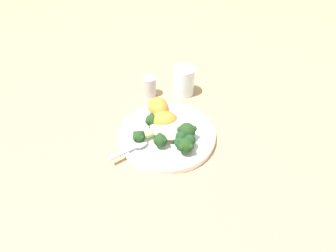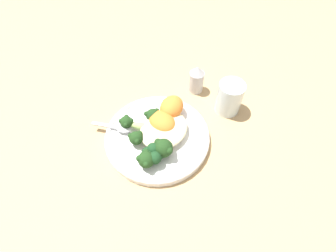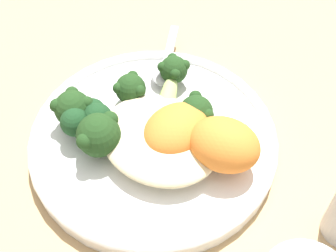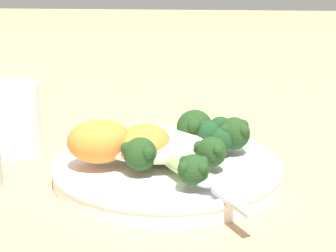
{
  "view_description": "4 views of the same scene",
  "coord_description": "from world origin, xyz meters",
  "views": [
    {
      "loc": [
        0.49,
        -0.05,
        0.48
      ],
      "look_at": [
        0.02,
        -0.01,
        0.05
      ],
      "focal_mm": 28.0,
      "sensor_mm": 36.0,
      "label": 1
    },
    {
      "loc": [
        0.26,
        0.24,
        0.53
      ],
      "look_at": [
        -0.0,
        0.01,
        0.05
      ],
      "focal_mm": 28.0,
      "sensor_mm": 36.0,
      "label": 2
    },
    {
      "loc": [
        -0.17,
        0.2,
        0.38
      ],
      "look_at": [
        -0.0,
        -0.01,
        0.04
      ],
      "focal_mm": 50.0,
      "sensor_mm": 36.0,
      "label": 3
    },
    {
      "loc": [
        0.06,
        -0.57,
        0.23
      ],
      "look_at": [
        0.01,
        0.01,
        0.05
      ],
      "focal_mm": 60.0,
      "sensor_mm": 36.0,
      "label": 4
    }
  ],
  "objects": [
    {
      "name": "ground_plane",
      "position": [
        0.0,
        0.0,
        0.0
      ],
      "size": [
        4.0,
        4.0,
        0.0
      ],
      "primitive_type": "plane",
      "color": "tan"
    },
    {
      "name": "plate",
      "position": [
        0.01,
        -0.01,
        0.01
      ],
      "size": [
        0.25,
        0.25,
        0.02
      ],
      "color": "white",
      "rests_on": "ground_plane"
    },
    {
      "name": "quinoa_mound",
      "position": [
        0.0,
        -0.0,
        0.03
      ],
      "size": [
        0.12,
        0.1,
        0.02
      ],
      "primitive_type": "ellipsoid",
      "color": "beige",
      "rests_on": "plate"
    },
    {
      "name": "broccoli_stalk_0",
      "position": [
        -0.01,
        -0.03,
        0.04
      ],
      "size": [
        0.04,
        0.08,
        0.03
      ],
      "rotation": [
        0.0,
        0.0,
        4.45
      ],
      "color": "#9EBC66",
      "rests_on": "plate"
    },
    {
      "name": "broccoli_stalk_1",
      "position": [
        0.03,
        -0.06,
        0.03
      ],
      "size": [
        0.07,
        0.1,
        0.03
      ],
      "rotation": [
        0.0,
        0.0,
        5.21
      ],
      "color": "#9EBC66",
      "rests_on": "plate"
    },
    {
      "name": "broccoli_stalk_2",
      "position": [
        0.05,
        -0.02,
        0.04
      ],
      "size": [
        0.09,
        0.06,
        0.03
      ],
      "rotation": [
        0.0,
        0.0,
        5.83
      ],
      "color": "#9EBC66",
      "rests_on": "plate"
    },
    {
      "name": "broccoli_stalk_3",
      "position": [
        0.07,
        0.02,
        0.04
      ],
      "size": [
        0.12,
        0.06,
        0.04
      ],
      "rotation": [
        0.0,
        0.0,
        6.6
      ],
      "color": "#9EBC66",
      "rests_on": "plate"
    },
    {
      "name": "broccoli_stalk_4",
      "position": [
        0.03,
        0.03,
        0.04
      ],
      "size": [
        0.08,
        0.08,
        0.04
      ],
      "rotation": [
        0.0,
        0.0,
        7.03
      ],
      "color": "#9EBC66",
      "rests_on": "plate"
    },
    {
      "name": "sweet_potato_chunk_0",
      "position": [
        -0.01,
        -0.01,
        0.04
      ],
      "size": [
        0.06,
        0.08,
        0.04
      ],
      "primitive_type": "ellipsoid",
      "rotation": [
        0.0,
        0.0,
        1.45
      ],
      "color": "orange",
      "rests_on": "plate"
    },
    {
      "name": "sweet_potato_chunk_1",
      "position": [
        -0.05,
        -0.02,
        0.04
      ],
      "size": [
        0.08,
        0.07,
        0.05
      ],
      "primitive_type": "ellipsoid",
      "rotation": [
        0.0,
        0.0,
        0.26
      ],
      "color": "orange",
      "rests_on": "plate"
    },
    {
      "name": "kale_tuft",
      "position": [
        0.07,
        0.03,
        0.04
      ],
      "size": [
        0.05,
        0.05,
        0.03
      ],
      "color": "#193D1E",
      "rests_on": "plate"
    },
    {
      "name": "spoon",
      "position": [
        0.06,
        -0.08,
        0.03
      ],
      "size": [
        0.06,
        0.1,
        0.01
      ],
      "rotation": [
        0.0,
        0.0,
        5.23
      ],
      "color": "#B7B7BC",
      "rests_on": "plate"
    },
    {
      "name": "water_glass",
      "position": [
        -0.18,
        0.06,
        0.04
      ],
      "size": [
        0.06,
        0.06,
        0.09
      ],
      "primitive_type": "cylinder",
      "color": "silver",
      "rests_on": "ground_plane"
    },
    {
      "name": "salt_shaker",
      "position": [
        -0.18,
        -0.04,
        0.04
      ],
      "size": [
        0.04,
        0.04,
        0.08
      ],
      "color": "#B2B2B7",
      "rests_on": "ground_plane"
    }
  ]
}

